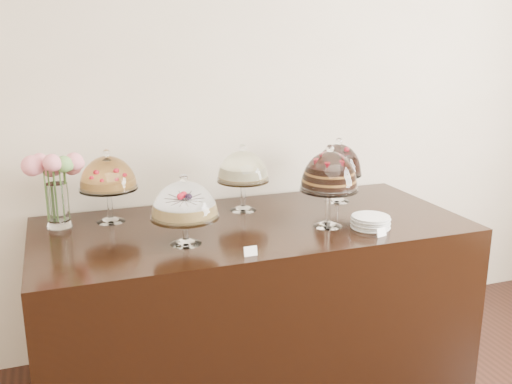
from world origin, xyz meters
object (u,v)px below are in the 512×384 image
object	(u,v)px
plate_stack	(370,222)
cake_stand_sugar_sponge	(184,203)
cake_stand_cheesecake	(243,169)
cake_stand_fruit_tart	(108,176)
cake_stand_dark_choco	(338,162)
cake_stand_choco_layer	(329,174)
display_counter	(253,303)
flower_vase	(55,179)

from	to	relation	value
plate_stack	cake_stand_sugar_sponge	bearing A→B (deg)	174.39
cake_stand_cheesecake	cake_stand_fruit_tart	distance (m)	0.72
cake_stand_cheesecake	cake_stand_fruit_tart	bearing A→B (deg)	176.97
cake_stand_dark_choco	cake_stand_cheesecake	bearing A→B (deg)	178.26
cake_stand_choco_layer	cake_stand_cheesecake	distance (m)	0.52
cake_stand_dark_choco	cake_stand_fruit_tart	size ratio (longest dim) A/B	0.98
display_counter	cake_stand_fruit_tart	size ratio (longest dim) A/B	5.75
cake_stand_sugar_sponge	flower_vase	distance (m)	0.72
display_counter	flower_vase	size ratio (longest dim) A/B	5.63
cake_stand_choco_layer	plate_stack	size ratio (longest dim) A/B	2.18
cake_stand_dark_choco	flower_vase	bearing A→B (deg)	177.78
cake_stand_sugar_sponge	cake_stand_dark_choco	world-z (taller)	cake_stand_dark_choco
flower_vase	plate_stack	size ratio (longest dim) A/B	2.02
cake_stand_sugar_sponge	cake_stand_dark_choco	size ratio (longest dim) A/B	0.89
cake_stand_choco_layer	cake_stand_cheesecake	xyz separation A→B (m)	(-0.32, 0.41, -0.04)
flower_vase	plate_stack	xyz separation A→B (m)	(1.48, -0.56, -0.22)
plate_stack	cake_stand_dark_choco	bearing A→B (deg)	81.93
cake_stand_choco_layer	flower_vase	bearing A→B (deg)	160.50
cake_stand_cheesecake	cake_stand_dark_choco	bearing A→B (deg)	-1.74
cake_stand_dark_choco	cake_stand_fruit_tart	xyz separation A→B (m)	(-1.29, 0.06, 0.01)
cake_stand_dark_choco	flower_vase	distance (m)	1.55
display_counter	plate_stack	world-z (taller)	plate_stack
cake_stand_dark_choco	plate_stack	world-z (taller)	cake_stand_dark_choco
cake_stand_choco_layer	plate_stack	world-z (taller)	cake_stand_choco_layer
cake_stand_choco_layer	flower_vase	distance (m)	1.37
flower_vase	cake_stand_sugar_sponge	bearing A→B (deg)	-40.29
cake_stand_fruit_tart	plate_stack	xyz separation A→B (m)	(1.22, -0.55, -0.21)
display_counter	cake_stand_choco_layer	size ratio (longest dim) A/B	5.22
display_counter	cake_stand_cheesecake	size ratio (longest dim) A/B	5.93
flower_vase	display_counter	bearing A→B (deg)	-16.77
display_counter	flower_vase	distance (m)	1.21
display_counter	cake_stand_choco_layer	bearing A→B (deg)	-26.51
display_counter	cake_stand_cheesecake	bearing A→B (deg)	83.30
cake_stand_sugar_sponge	flower_vase	world-z (taller)	flower_vase
cake_stand_cheesecake	cake_stand_dark_choco	xyz separation A→B (m)	(0.58, -0.02, -0.00)
cake_stand_fruit_tart	plate_stack	world-z (taller)	cake_stand_fruit_tart
cake_stand_choco_layer	cake_stand_dark_choco	xyz separation A→B (m)	(0.26, 0.40, -0.04)
flower_vase	plate_stack	world-z (taller)	flower_vase
cake_stand_dark_choco	cake_stand_fruit_tart	distance (m)	1.29
display_counter	flower_vase	world-z (taller)	flower_vase
cake_stand_sugar_sponge	cake_stand_dark_choco	bearing A→B (deg)	22.07
cake_stand_sugar_sponge	cake_stand_fruit_tart	xyz separation A→B (m)	(-0.29, 0.46, 0.05)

